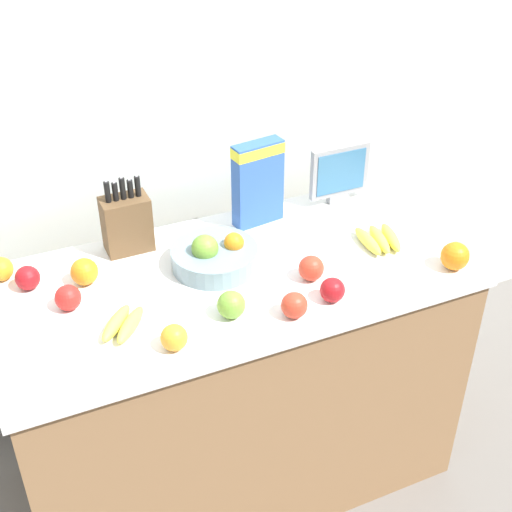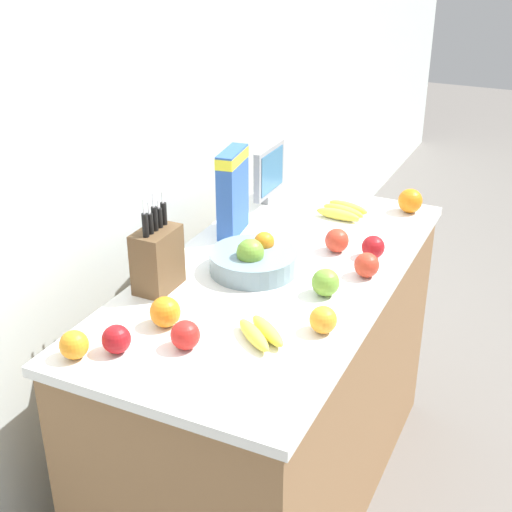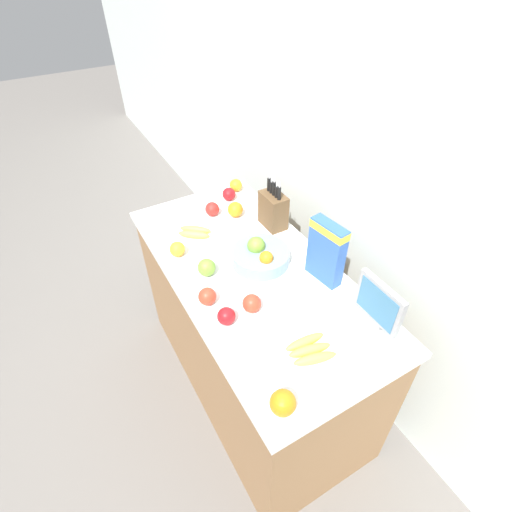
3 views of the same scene
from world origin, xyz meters
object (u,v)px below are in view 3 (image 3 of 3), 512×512
Objects in this scene: orange_front_right at (235,209)px; apple_front at (252,303)px; apple_middle at (207,296)px; cereal_box at (327,250)px; orange_by_cereal at (177,249)px; orange_back_center at (236,185)px; small_monitor at (379,304)px; banana_bunch_right at (310,350)px; fruit_bowl at (260,255)px; orange_front_center at (283,403)px; banana_bunch_left at (195,232)px; knife_block at (273,210)px; apple_by_knife_block at (207,267)px; apple_leftmost at (212,209)px; apple_rear at (229,194)px.

apple_front is at bearing -22.32° from orange_front_right.
apple_middle is at bearing -132.34° from apple_front.
orange_by_cereal is (-0.47, -0.50, -0.12)m from cereal_box.
orange_front_right is (0.23, -0.12, 0.00)m from orange_back_center.
banana_bunch_right is at bearing -92.88° from small_monitor.
fruit_bowl is 3.26× the size of orange_front_right.
small_monitor is at bearing 103.41° from orange_front_center.
orange_by_cereal is at bearing 178.75° from apple_middle.
cereal_box is at bearing 136.00° from banana_bunch_right.
fruit_bowl is 1.57× the size of banana_bunch_left.
knife_block reaches higher than apple_front.
apple_front is 0.50m from orange_by_cereal.
apple_by_knife_block is at bearing -165.79° from banana_bunch_right.
orange_front_center is (0.43, -0.13, 0.01)m from apple_front.
knife_block reaches higher than fruit_bowl.
knife_block reaches higher than banana_bunch_left.
cereal_box reaches higher than orange_by_cereal.
apple_leftmost is 0.64m from apple_middle.
apple_by_knife_block is at bearing -43.82° from orange_front_right.
banana_bunch_left is 2.21× the size of apple_front.
small_monitor is 0.50m from apple_front.
banana_bunch_right is 2.17× the size of orange_front_right.
small_monitor is at bearing 7.44° from orange_front_right.
apple_by_knife_block reaches higher than apple_rear.
banana_bunch_right is 2.22× the size of apple_by_knife_block.
banana_bunch_right is 2.36× the size of apple_middle.
apple_middle is at bearing -70.63° from fruit_bowl.
apple_rear is 1.29m from orange_front_center.
apple_front is at bearing -0.00° from banana_bunch_left.
orange_by_cereal is (-0.91, -0.00, -0.01)m from orange_front_center.
orange_front_center reaches higher than orange_back_center.
banana_bunch_right is 0.94m from orange_front_right.
apple_front is 0.19m from apple_middle.
orange_by_cereal is (-0.77, -0.21, 0.02)m from banana_bunch_right.
fruit_bowl is 0.74m from orange_front_center.
orange_back_center reaches higher than banana_bunch_left.
cereal_box is 0.64m from orange_front_right.
orange_by_cereal is at bearing -164.59° from apple_front.
cereal_box is 0.44m from banana_bunch_right.
knife_block is 0.45m from cereal_box.
knife_block is 3.92× the size of apple_leftmost.
small_monitor reaches higher than banana_bunch_right.
cereal_box reaches higher than apple_leftmost.
small_monitor is 1.04m from apple_leftmost.
orange_front_right is at bearing -28.62° from orange_back_center.
apple_rear is at bearing 167.84° from fruit_bowl.
orange_front_center is (0.14, -0.21, 0.03)m from banana_bunch_right.
banana_bunch_right is at bearing -51.87° from cereal_box.
cereal_box is 0.79m from apple_rear.
apple_middle is 1.03× the size of orange_back_center.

